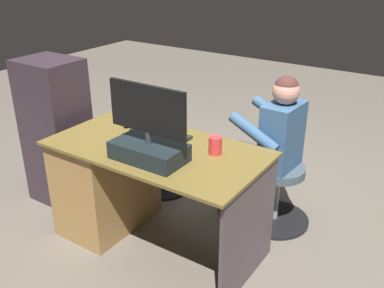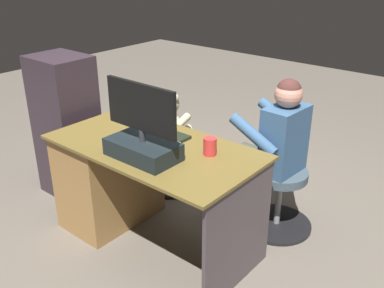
{
  "view_description": "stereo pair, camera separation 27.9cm",
  "coord_description": "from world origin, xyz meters",
  "px_view_note": "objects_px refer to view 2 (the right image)",
  "views": [
    {
      "loc": [
        -1.54,
        2.23,
        1.86
      ],
      "look_at": [
        -0.07,
        0.02,
        0.65
      ],
      "focal_mm": 40.69,
      "sensor_mm": 36.0,
      "label": 1
    },
    {
      "loc": [
        -1.77,
        2.07,
        1.86
      ],
      "look_at": [
        -0.07,
        0.02,
        0.65
      ],
      "focal_mm": 40.69,
      "sensor_mm": 36.0,
      "label": 2
    }
  ],
  "objects_px": {
    "cup": "(210,146)",
    "person": "(272,142)",
    "desk": "(118,176)",
    "tv_remote": "(143,137)",
    "office_chair_teddy": "(170,158)",
    "keyboard": "(161,132)",
    "monitor": "(142,139)",
    "visitor_chair": "(279,196)",
    "computer_mouse": "(132,122)",
    "teddy_bear": "(170,117)"
  },
  "relations": [
    {
      "from": "monitor",
      "to": "person",
      "type": "relative_size",
      "value": 0.47
    },
    {
      "from": "keyboard",
      "to": "office_chair_teddy",
      "type": "relative_size",
      "value": 0.92
    },
    {
      "from": "monitor",
      "to": "visitor_chair",
      "type": "xyz_separation_m",
      "value": [
        -0.47,
        -0.85,
        -0.6
      ]
    },
    {
      "from": "cup",
      "to": "tv_remote",
      "type": "distance_m",
      "value": 0.48
    },
    {
      "from": "desk",
      "to": "visitor_chair",
      "type": "distance_m",
      "value": 1.15
    },
    {
      "from": "cup",
      "to": "computer_mouse",
      "type": "bearing_deg",
      "value": -3.33
    },
    {
      "from": "monitor",
      "to": "teddy_bear",
      "type": "bearing_deg",
      "value": -57.34
    },
    {
      "from": "office_chair_teddy",
      "to": "person",
      "type": "xyz_separation_m",
      "value": [
        -0.89,
        -0.06,
        0.39
      ]
    },
    {
      "from": "computer_mouse",
      "to": "person",
      "type": "height_order",
      "value": "person"
    },
    {
      "from": "desk",
      "to": "cup",
      "type": "height_order",
      "value": "cup"
    },
    {
      "from": "keyboard",
      "to": "office_chair_teddy",
      "type": "bearing_deg",
      "value": -53.1
    },
    {
      "from": "cup",
      "to": "person",
      "type": "relative_size",
      "value": 0.1
    },
    {
      "from": "computer_mouse",
      "to": "cup",
      "type": "bearing_deg",
      "value": 176.67
    },
    {
      "from": "computer_mouse",
      "to": "office_chair_teddy",
      "type": "distance_m",
      "value": 0.67
    },
    {
      "from": "monitor",
      "to": "cup",
      "type": "xyz_separation_m",
      "value": [
        -0.28,
        -0.28,
        -0.07
      ]
    },
    {
      "from": "tv_remote",
      "to": "cup",
      "type": "bearing_deg",
      "value": 169.82
    },
    {
      "from": "computer_mouse",
      "to": "tv_remote",
      "type": "bearing_deg",
      "value": 152.29
    },
    {
      "from": "computer_mouse",
      "to": "person",
      "type": "relative_size",
      "value": 0.09
    },
    {
      "from": "visitor_chair",
      "to": "person",
      "type": "relative_size",
      "value": 0.45
    },
    {
      "from": "keyboard",
      "to": "teddy_bear",
      "type": "xyz_separation_m",
      "value": [
        0.34,
        -0.47,
        -0.11
      ]
    },
    {
      "from": "tv_remote",
      "to": "teddy_bear",
      "type": "height_order",
      "value": "teddy_bear"
    },
    {
      "from": "computer_mouse",
      "to": "office_chair_teddy",
      "type": "bearing_deg",
      "value": -81.44
    },
    {
      "from": "monitor",
      "to": "visitor_chair",
      "type": "relative_size",
      "value": 1.03
    },
    {
      "from": "keyboard",
      "to": "tv_remote",
      "type": "height_order",
      "value": "keyboard"
    },
    {
      "from": "office_chair_teddy",
      "to": "teddy_bear",
      "type": "bearing_deg",
      "value": -90.0
    },
    {
      "from": "cup",
      "to": "office_chair_teddy",
      "type": "distance_m",
      "value": 1.07
    },
    {
      "from": "computer_mouse",
      "to": "person",
      "type": "bearing_deg",
      "value": -147.9
    },
    {
      "from": "teddy_bear",
      "to": "visitor_chair",
      "type": "xyz_separation_m",
      "value": [
        -0.98,
        -0.05,
        -0.38
      ]
    },
    {
      "from": "cup",
      "to": "teddy_bear",
      "type": "xyz_separation_m",
      "value": [
        0.79,
        -0.51,
        -0.16
      ]
    },
    {
      "from": "desk",
      "to": "tv_remote",
      "type": "relative_size",
      "value": 9.14
    },
    {
      "from": "keyboard",
      "to": "visitor_chair",
      "type": "xyz_separation_m",
      "value": [
        -0.64,
        -0.52,
        -0.49
      ]
    },
    {
      "from": "keyboard",
      "to": "tv_remote",
      "type": "relative_size",
      "value": 2.8
    },
    {
      "from": "desk",
      "to": "office_chair_teddy",
      "type": "xyz_separation_m",
      "value": [
        0.07,
        -0.62,
        -0.12
      ]
    },
    {
      "from": "monitor",
      "to": "office_chair_teddy",
      "type": "xyz_separation_m",
      "value": [
        0.51,
        -0.78,
        -0.58
      ]
    },
    {
      "from": "monitor",
      "to": "office_chair_teddy",
      "type": "distance_m",
      "value": 1.1
    },
    {
      "from": "office_chair_teddy",
      "to": "desk",
      "type": "bearing_deg",
      "value": 96.26
    },
    {
      "from": "keyboard",
      "to": "monitor",
      "type": "bearing_deg",
      "value": 117.07
    },
    {
      "from": "tv_remote",
      "to": "computer_mouse",
      "type": "bearing_deg",
      "value": -48.24
    },
    {
      "from": "office_chair_teddy",
      "to": "visitor_chair",
      "type": "bearing_deg",
      "value": -176.25
    },
    {
      "from": "monitor",
      "to": "tv_remote",
      "type": "bearing_deg",
      "value": -44.75
    },
    {
      "from": "keyboard",
      "to": "visitor_chair",
      "type": "height_order",
      "value": "keyboard"
    },
    {
      "from": "desk",
      "to": "keyboard",
      "type": "bearing_deg",
      "value": -149.52
    },
    {
      "from": "monitor",
      "to": "keyboard",
      "type": "bearing_deg",
      "value": -62.93
    },
    {
      "from": "keyboard",
      "to": "cup",
      "type": "height_order",
      "value": "cup"
    },
    {
      "from": "keyboard",
      "to": "tv_remote",
      "type": "xyz_separation_m",
      "value": [
        0.03,
        0.13,
        -0.0
      ]
    },
    {
      "from": "tv_remote",
      "to": "person",
      "type": "height_order",
      "value": "person"
    },
    {
      "from": "desk",
      "to": "keyboard",
      "type": "height_order",
      "value": "keyboard"
    },
    {
      "from": "visitor_chair",
      "to": "keyboard",
      "type": "bearing_deg",
      "value": 39.27
    },
    {
      "from": "keyboard",
      "to": "visitor_chair",
      "type": "distance_m",
      "value": 0.96
    },
    {
      "from": "visitor_chair",
      "to": "office_chair_teddy",
      "type": "bearing_deg",
      "value": 3.75
    }
  ]
}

